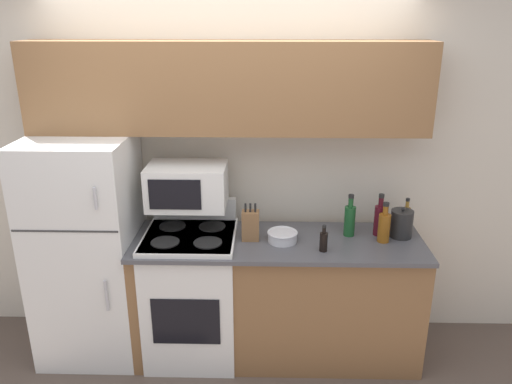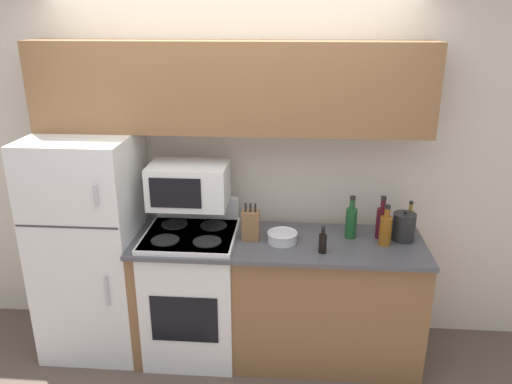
# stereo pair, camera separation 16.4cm
# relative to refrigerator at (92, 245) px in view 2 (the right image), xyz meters

# --- Properties ---
(ground_plane) EXTENTS (12.00, 12.00, 0.00)m
(ground_plane) POSITION_rel_refrigerator_xyz_m (0.99, -0.34, -0.80)
(ground_plane) COLOR brown
(wall_back) EXTENTS (8.00, 0.05, 2.55)m
(wall_back) POSITION_rel_refrigerator_xyz_m (0.99, 0.37, 0.47)
(wall_back) COLOR beige
(wall_back) RESTS_ON ground_plane
(lower_cabinets) EXTENTS (1.98, 0.64, 0.91)m
(lower_cabinets) POSITION_rel_refrigerator_xyz_m (1.33, -0.03, -0.34)
(lower_cabinets) COLOR brown
(lower_cabinets) RESTS_ON ground_plane
(refrigerator) EXTENTS (0.69, 0.70, 1.60)m
(refrigerator) POSITION_rel_refrigerator_xyz_m (0.00, 0.00, 0.00)
(refrigerator) COLOR white
(refrigerator) RESTS_ON ground_plane
(upper_cabinets) EXTENTS (2.67, 0.31, 0.60)m
(upper_cabinets) POSITION_rel_refrigerator_xyz_m (0.99, 0.19, 1.10)
(upper_cabinets) COLOR brown
(upper_cabinets) RESTS_ON refrigerator
(stove) EXTENTS (0.63, 0.63, 1.10)m
(stove) POSITION_rel_refrigerator_xyz_m (0.73, -0.04, -0.31)
(stove) COLOR white
(stove) RESTS_ON ground_plane
(microwave) EXTENTS (0.53, 0.36, 0.29)m
(microwave) POSITION_rel_refrigerator_xyz_m (0.71, 0.07, 0.45)
(microwave) COLOR white
(microwave) RESTS_ON stove
(knife_block) EXTENTS (0.12, 0.09, 0.27)m
(knife_block) POSITION_rel_refrigerator_xyz_m (1.15, -0.05, 0.21)
(knife_block) COLOR brown
(knife_block) RESTS_ON lower_cabinets
(bowl) EXTENTS (0.21, 0.21, 0.07)m
(bowl) POSITION_rel_refrigerator_xyz_m (1.36, -0.07, 0.15)
(bowl) COLOR silver
(bowl) RESTS_ON lower_cabinets
(bottle_vinegar) EXTENTS (0.06, 0.06, 0.24)m
(bottle_vinegar) POSITION_rel_refrigerator_xyz_m (2.24, 0.14, 0.20)
(bottle_vinegar) COLOR olive
(bottle_vinegar) RESTS_ON lower_cabinets
(bottle_wine_green) EXTENTS (0.08, 0.08, 0.30)m
(bottle_wine_green) POSITION_rel_refrigerator_xyz_m (1.83, 0.04, 0.23)
(bottle_wine_green) COLOR #194C23
(bottle_wine_green) RESTS_ON lower_cabinets
(bottle_whiskey) EXTENTS (0.08, 0.08, 0.28)m
(bottle_whiskey) POSITION_rel_refrigerator_xyz_m (2.04, -0.05, 0.22)
(bottle_whiskey) COLOR brown
(bottle_whiskey) RESTS_ON lower_cabinets
(bottle_wine_red) EXTENTS (0.08, 0.08, 0.30)m
(bottle_wine_red) POSITION_rel_refrigerator_xyz_m (2.03, 0.05, 0.23)
(bottle_wine_red) COLOR #470F19
(bottle_wine_red) RESTS_ON lower_cabinets
(bottle_soy_sauce) EXTENTS (0.05, 0.05, 0.18)m
(bottle_soy_sauce) POSITION_rel_refrigerator_xyz_m (1.62, -0.21, 0.18)
(bottle_soy_sauce) COLOR black
(bottle_soy_sauce) RESTS_ON lower_cabinets
(kettle) EXTENTS (0.15, 0.15, 0.21)m
(kettle) POSITION_rel_refrigerator_xyz_m (2.18, 0.03, 0.21)
(kettle) COLOR black
(kettle) RESTS_ON lower_cabinets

